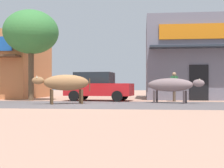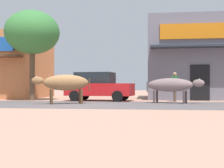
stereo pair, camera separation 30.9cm
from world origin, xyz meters
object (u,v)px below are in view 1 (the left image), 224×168
roadside_tree (31,32)px  cow_far_dark (171,85)px  parked_hatchback_car (98,86)px  cow_near_brown (65,83)px  pedestrian_by_shop (174,84)px

roadside_tree → cow_far_dark: size_ratio=1.88×
parked_hatchback_car → cow_far_dark: size_ratio=1.42×
cow_near_brown → pedestrian_by_shop: pedestrian_by_shop is taller
roadside_tree → cow_near_brown: (2.84, -2.98, -2.99)m
roadside_tree → cow_near_brown: 5.09m
cow_near_brown → cow_far_dark: 5.23m
roadside_tree → cow_far_dark: 8.72m
parked_hatchback_car → pedestrian_by_shop: (4.33, -0.25, 0.11)m
pedestrian_by_shop → parked_hatchback_car: bearing=176.7°
parked_hatchback_car → pedestrian_by_shop: bearing=-3.3°
cow_far_dark → pedestrian_by_shop: 1.77m
pedestrian_by_shop → cow_near_brown: bearing=-152.0°
parked_hatchback_car → cow_far_dark: parked_hatchback_car is taller
parked_hatchback_car → pedestrian_by_shop: 4.34m
roadside_tree → cow_near_brown: size_ratio=1.98×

